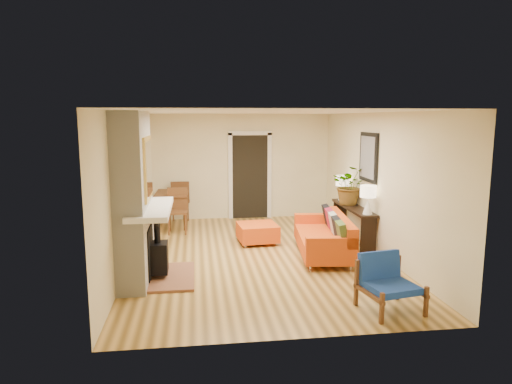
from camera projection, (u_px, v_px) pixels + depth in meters
room_shell at (268, 171)px, 10.85m from camera, size 6.50×6.50×6.50m
fireplace at (137, 201)px, 6.95m from camera, size 1.09×1.68×2.60m
sofa at (327, 236)px, 8.40m from camera, size 1.09×2.09×0.79m
ottoman at (257, 232)px, 9.21m from camera, size 0.82×0.82×0.39m
blue_chair at (386, 279)px, 6.01m from camera, size 0.81×0.80×0.73m
dining_table at (176, 199)px, 10.57m from camera, size 0.79×1.83×0.98m
console_table at (353, 214)px, 9.27m from camera, size 0.34×1.85×0.72m
lamp_near at (368, 196)px, 8.46m from camera, size 0.30×0.30×0.54m
lamp_far at (343, 185)px, 9.90m from camera, size 0.30×0.30×0.54m
houseplant at (350, 185)px, 9.39m from camera, size 0.84×0.77×0.82m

